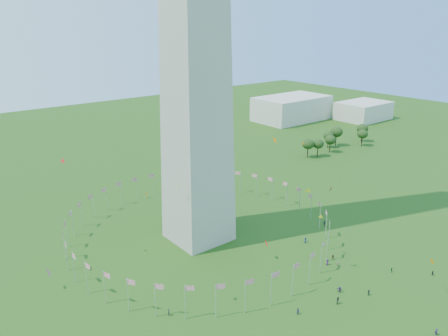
# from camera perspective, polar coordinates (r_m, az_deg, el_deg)

# --- Properties ---
(ground) EXTENTS (600.00, 600.00, 0.00)m
(ground) POSITION_cam_1_polar(r_m,az_deg,el_deg) (110.09, 12.89, -18.32)
(ground) COLOR #1D430F
(ground) RESTS_ON ground
(flag_ring) EXTENTS (80.24, 80.24, 9.00)m
(flag_ring) POSITION_cam_1_polar(r_m,az_deg,el_deg) (138.71, -3.33, -7.36)
(flag_ring) COLOR silver
(flag_ring) RESTS_ON ground
(gov_building_east_a) EXTENTS (50.00, 30.00, 16.00)m
(gov_building_east_a) POSITION_cam_1_polar(r_m,az_deg,el_deg) (305.24, 8.82, 7.72)
(gov_building_east_a) COLOR beige
(gov_building_east_a) RESTS_ON ground
(gov_building_east_b) EXTENTS (35.00, 25.00, 12.00)m
(gov_building_east_b) POSITION_cam_1_polar(r_m,az_deg,el_deg) (318.61, 17.75, 7.15)
(gov_building_east_b) COLOR beige
(gov_building_east_b) RESTS_ON ground
(crowd) EXTENTS (80.55, 61.26, 1.98)m
(crowd) POSITION_cam_1_polar(r_m,az_deg,el_deg) (116.58, 15.20, -15.67)
(crowd) COLOR #282828
(crowd) RESTS_ON ground
(kites_aloft) EXTENTS (100.33, 72.64, 41.97)m
(kites_aloft) POSITION_cam_1_polar(r_m,az_deg,el_deg) (121.76, 7.23, -3.52)
(kites_aloft) COLOR yellow
(kites_aloft) RESTS_ON ground
(tree_line_east) EXTENTS (53.40, 15.24, 10.35)m
(tree_line_east) POSITION_cam_1_polar(r_m,az_deg,el_deg) (239.85, 14.48, 3.51)
(tree_line_east) COLOR #264617
(tree_line_east) RESTS_ON ground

